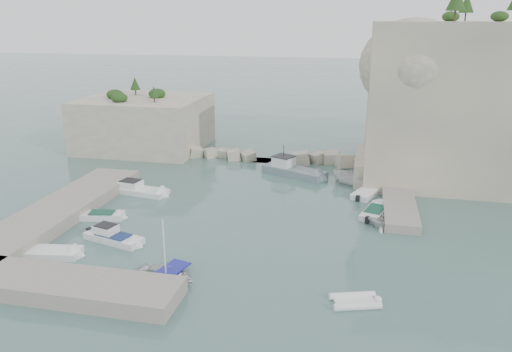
% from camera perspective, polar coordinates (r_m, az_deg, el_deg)
% --- Properties ---
extents(ground, '(400.00, 400.00, 0.00)m').
position_cam_1_polar(ground, '(42.99, -1.73, -6.18)').
color(ground, '#496E68').
rests_on(ground, ground).
extents(cliff_east, '(26.00, 22.00, 17.00)m').
position_cam_1_polar(cliff_east, '(63.17, 24.68, 7.97)').
color(cliff_east, beige).
rests_on(cliff_east, ground).
extents(cliff_terrace, '(8.00, 10.00, 2.50)m').
position_cam_1_polar(cliff_terrace, '(58.47, 15.15, 1.00)').
color(cliff_terrace, beige).
rests_on(cliff_terrace, ground).
extents(outcrop_west, '(16.00, 14.00, 7.00)m').
position_cam_1_polar(outcrop_west, '(71.13, -12.61, 5.95)').
color(outcrop_west, beige).
rests_on(outcrop_west, ground).
extents(quay_west, '(5.00, 24.00, 1.10)m').
position_cam_1_polar(quay_west, '(48.72, -21.87, -3.88)').
color(quay_west, '#9E9689').
rests_on(quay_west, ground).
extents(quay_south, '(18.00, 4.00, 1.10)m').
position_cam_1_polar(quay_south, '(36.42, -22.64, -11.30)').
color(quay_south, '#9E9689').
rests_on(quay_south, ground).
extents(ledge_east, '(3.00, 16.00, 0.80)m').
position_cam_1_polar(ledge_east, '(51.15, 15.95, -2.44)').
color(ledge_east, '#9E9689').
rests_on(ledge_east, ground).
extents(breakwater, '(28.00, 3.00, 1.40)m').
position_cam_1_polar(breakwater, '(63.30, 2.24, 2.34)').
color(breakwater, beige).
rests_on(breakwater, ground).
extents(motorboat_c, '(4.50, 2.34, 0.70)m').
position_cam_1_polar(motorboat_c, '(47.42, -17.15, -4.66)').
color(motorboat_c, white).
rests_on(motorboat_c, ground).
extents(motorboat_e, '(4.71, 2.48, 0.70)m').
position_cam_1_polar(motorboat_e, '(41.49, -22.09, -8.47)').
color(motorboat_e, white).
rests_on(motorboat_e, ground).
extents(motorboat_d, '(5.87, 3.05, 1.40)m').
position_cam_1_polar(motorboat_d, '(42.48, -15.92, -7.19)').
color(motorboat_d, white).
rests_on(motorboat_d, ground).
extents(motorboat_a, '(7.19, 3.16, 1.40)m').
position_cam_1_polar(motorboat_a, '(53.14, -13.24, -1.93)').
color(motorboat_a, white).
rests_on(motorboat_a, ground).
extents(rowboat, '(5.14, 4.23, 0.93)m').
position_cam_1_polar(rowboat, '(35.86, -10.23, -11.59)').
color(rowboat, white).
rests_on(rowboat, ground).
extents(inflatable_dinghy, '(3.64, 2.53, 0.44)m').
position_cam_1_polar(inflatable_dinghy, '(33.31, 11.22, -14.10)').
color(inflatable_dinghy, white).
rests_on(inflatable_dinghy, ground).
extents(tender_east_a, '(3.55, 3.31, 1.52)m').
position_cam_1_polar(tender_east_a, '(44.80, 14.31, -5.74)').
color(tender_east_a, silver).
rests_on(tender_east_a, ground).
extents(tender_east_b, '(3.08, 5.32, 0.70)m').
position_cam_1_polar(tender_east_b, '(47.48, 13.42, -4.31)').
color(tender_east_b, silver).
rests_on(tender_east_b, ground).
extents(tender_east_c, '(3.81, 5.91, 0.70)m').
position_cam_1_polar(tender_east_c, '(52.72, 12.69, -2.04)').
color(tender_east_c, white).
rests_on(tender_east_c, ground).
extents(tender_east_d, '(4.97, 3.70, 1.81)m').
position_cam_1_polar(tender_east_d, '(55.12, 10.90, -1.06)').
color(tender_east_d, silver).
rests_on(tender_east_d, ground).
extents(work_boat, '(8.61, 5.76, 2.20)m').
position_cam_1_polar(work_boat, '(57.78, 4.39, 0.08)').
color(work_boat, slate).
rests_on(work_boat, ground).
extents(rowboat_mast, '(0.10, 0.10, 4.20)m').
position_cam_1_polar(rowboat_mast, '(34.69, -10.46, -7.89)').
color(rowboat_mast, white).
rests_on(rowboat_mast, rowboat).
extents(vegetation, '(53.48, 13.88, 13.40)m').
position_cam_1_polar(vegetation, '(63.06, 20.77, 17.05)').
color(vegetation, '#1E4219').
rests_on(vegetation, ground).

